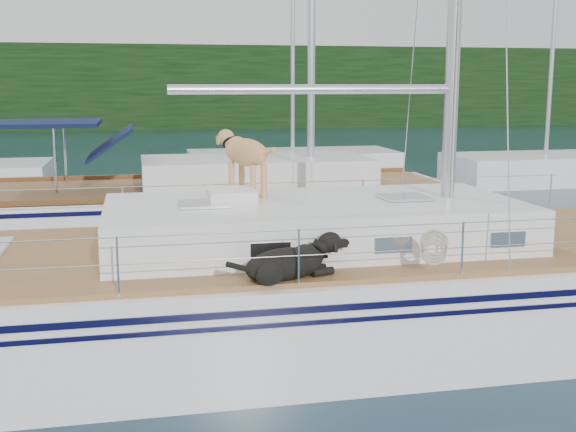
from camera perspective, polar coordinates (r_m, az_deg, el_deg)
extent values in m
plane|color=black|center=(9.43, -2.76, -9.94)|extent=(120.00, 120.00, 0.00)
cube|color=black|center=(53.75, -10.60, 9.96)|extent=(90.00, 3.00, 6.00)
cube|color=#595147|center=(55.01, -10.55, 7.46)|extent=(92.00, 1.00, 1.20)
cube|color=white|center=(9.27, -2.79, -7.04)|extent=(12.00, 3.80, 1.40)
cube|color=olive|center=(9.08, -2.83, -2.64)|extent=(11.52, 3.50, 0.06)
cube|color=white|center=(9.17, 2.09, -0.55)|extent=(5.20, 2.50, 0.55)
cylinder|color=silver|center=(9.00, 2.16, 9.98)|extent=(3.60, 0.12, 0.12)
cylinder|color=silver|center=(7.27, -0.69, -1.16)|extent=(10.56, 0.01, 0.01)
cylinder|color=silver|center=(10.67, -4.35, 2.53)|extent=(10.56, 0.01, 0.01)
cube|color=#1E31BB|center=(10.20, -9.43, -0.98)|extent=(0.75, 0.55, 0.06)
cube|color=white|center=(9.17, -4.49, 1.65)|extent=(0.61, 0.51, 0.15)
torus|color=beige|center=(7.81, 11.49, -2.06)|extent=(0.38, 0.25, 0.37)
cube|color=white|center=(15.46, -6.89, -0.19)|extent=(11.00, 3.50, 1.30)
cube|color=olive|center=(15.36, -6.94, 2.19)|extent=(10.56, 3.29, 0.06)
cube|color=white|center=(15.46, -2.53, 3.62)|extent=(4.80, 2.30, 0.55)
cube|color=#0D1839|center=(15.28, -19.18, 6.93)|extent=(2.40, 2.30, 0.08)
cube|color=white|center=(25.47, 0.36, 3.94)|extent=(7.20, 3.00, 1.10)
cylinder|color=silver|center=(25.46, 0.38, 16.56)|extent=(0.14, 0.14, 11.00)
cube|color=white|center=(25.69, 19.62, 3.38)|extent=(6.40, 3.00, 1.10)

